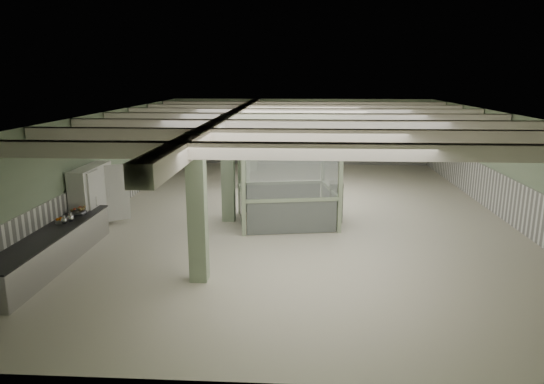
# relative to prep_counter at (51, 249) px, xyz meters

# --- Properties ---
(floor) EXTENTS (20.00, 20.00, 0.00)m
(floor) POSITION_rel_prep_counter_xyz_m (6.54, 5.33, -0.46)
(floor) COLOR beige
(floor) RESTS_ON ground
(ceiling) EXTENTS (14.00, 20.00, 0.02)m
(ceiling) POSITION_rel_prep_counter_xyz_m (6.54, 5.33, 3.14)
(ceiling) COLOR silver
(ceiling) RESTS_ON wall_back
(wall_back) EXTENTS (14.00, 0.02, 3.60)m
(wall_back) POSITION_rel_prep_counter_xyz_m (6.54, 15.33, 1.34)
(wall_back) COLOR #93A887
(wall_back) RESTS_ON floor
(wall_front) EXTENTS (14.00, 0.02, 3.60)m
(wall_front) POSITION_rel_prep_counter_xyz_m (6.54, -4.67, 1.34)
(wall_front) COLOR #93A887
(wall_front) RESTS_ON floor
(wall_left) EXTENTS (0.02, 20.00, 3.60)m
(wall_left) POSITION_rel_prep_counter_xyz_m (-0.46, 5.33, 1.34)
(wall_left) COLOR #93A887
(wall_left) RESTS_ON floor
(wall_right) EXTENTS (0.02, 20.00, 3.60)m
(wall_right) POSITION_rel_prep_counter_xyz_m (13.54, 5.33, 1.34)
(wall_right) COLOR #93A887
(wall_right) RESTS_ON floor
(wainscot_left) EXTENTS (0.05, 19.90, 1.50)m
(wainscot_left) POSITION_rel_prep_counter_xyz_m (-0.43, 5.33, 0.29)
(wainscot_left) COLOR white
(wainscot_left) RESTS_ON floor
(wainscot_right) EXTENTS (0.05, 19.90, 1.50)m
(wainscot_right) POSITION_rel_prep_counter_xyz_m (13.52, 5.33, 0.29)
(wainscot_right) COLOR white
(wainscot_right) RESTS_ON floor
(wainscot_back) EXTENTS (13.90, 0.05, 1.50)m
(wainscot_back) POSITION_rel_prep_counter_xyz_m (6.54, 15.30, 0.29)
(wainscot_back) COLOR white
(wainscot_back) RESTS_ON floor
(girder) EXTENTS (0.45, 19.90, 0.40)m
(girder) POSITION_rel_prep_counter_xyz_m (4.04, 5.33, 2.92)
(girder) COLOR white
(girder) RESTS_ON ceiling
(beam_a) EXTENTS (13.90, 0.35, 0.32)m
(beam_a) POSITION_rel_prep_counter_xyz_m (6.54, -2.17, 2.96)
(beam_a) COLOR white
(beam_a) RESTS_ON ceiling
(beam_b) EXTENTS (13.90, 0.35, 0.32)m
(beam_b) POSITION_rel_prep_counter_xyz_m (6.54, 0.33, 2.96)
(beam_b) COLOR white
(beam_b) RESTS_ON ceiling
(beam_c) EXTENTS (13.90, 0.35, 0.32)m
(beam_c) POSITION_rel_prep_counter_xyz_m (6.54, 2.83, 2.96)
(beam_c) COLOR white
(beam_c) RESTS_ON ceiling
(beam_d) EXTENTS (13.90, 0.35, 0.32)m
(beam_d) POSITION_rel_prep_counter_xyz_m (6.54, 5.33, 2.96)
(beam_d) COLOR white
(beam_d) RESTS_ON ceiling
(beam_e) EXTENTS (13.90, 0.35, 0.32)m
(beam_e) POSITION_rel_prep_counter_xyz_m (6.54, 7.83, 2.96)
(beam_e) COLOR white
(beam_e) RESTS_ON ceiling
(beam_f) EXTENTS (13.90, 0.35, 0.32)m
(beam_f) POSITION_rel_prep_counter_xyz_m (6.54, 10.33, 2.96)
(beam_f) COLOR white
(beam_f) RESTS_ON ceiling
(beam_g) EXTENTS (13.90, 0.35, 0.32)m
(beam_g) POSITION_rel_prep_counter_xyz_m (6.54, 12.83, 2.96)
(beam_g) COLOR white
(beam_g) RESTS_ON ceiling
(column_a) EXTENTS (0.42, 0.42, 3.60)m
(column_a) POSITION_rel_prep_counter_xyz_m (4.04, -0.67, 1.34)
(column_a) COLOR #96AA89
(column_a) RESTS_ON floor
(column_b) EXTENTS (0.42, 0.42, 3.60)m
(column_b) POSITION_rel_prep_counter_xyz_m (4.04, 4.33, 1.34)
(column_b) COLOR #96AA89
(column_b) RESTS_ON floor
(column_c) EXTENTS (0.42, 0.42, 3.60)m
(column_c) POSITION_rel_prep_counter_xyz_m (4.04, 9.33, 1.34)
(column_c) COLOR #96AA89
(column_c) RESTS_ON floor
(column_d) EXTENTS (0.42, 0.42, 3.60)m
(column_d) POSITION_rel_prep_counter_xyz_m (4.04, 13.33, 1.34)
(column_d) COLOR #96AA89
(column_d) RESTS_ON floor
(pendant_front) EXTENTS (0.44, 0.44, 0.22)m
(pendant_front) POSITION_rel_prep_counter_xyz_m (7.04, 0.33, 2.59)
(pendant_front) COLOR #2F3F31
(pendant_front) RESTS_ON ceiling
(pendant_mid) EXTENTS (0.44, 0.44, 0.22)m
(pendant_mid) POSITION_rel_prep_counter_xyz_m (7.04, 5.83, 2.59)
(pendant_mid) COLOR #2F3F31
(pendant_mid) RESTS_ON ceiling
(pendant_back) EXTENTS (0.44, 0.44, 0.22)m
(pendant_back) POSITION_rel_prep_counter_xyz_m (7.04, 10.83, 2.59)
(pendant_back) COLOR #2F3F31
(pendant_back) RESTS_ON ceiling
(prep_counter) EXTENTS (0.95, 5.47, 0.91)m
(prep_counter) POSITION_rel_prep_counter_xyz_m (0.00, 0.00, 0.00)
(prep_counter) COLOR #B2B1B6
(prep_counter) RESTS_ON floor
(pitcher_near) EXTENTS (0.17, 0.19, 0.24)m
(pitcher_near) POSITION_rel_prep_counter_xyz_m (0.04, 0.75, 0.56)
(pitcher_near) COLOR #B2B1B6
(pitcher_near) RESTS_ON prep_counter
(pitcher_far) EXTENTS (0.20, 0.23, 0.26)m
(pitcher_far) POSITION_rel_prep_counter_xyz_m (0.12, 0.95, 0.57)
(pitcher_far) COLOR #B2B1B6
(pitcher_far) RESTS_ON prep_counter
(veg_colander) EXTENTS (0.49, 0.49, 0.22)m
(veg_colander) POSITION_rel_prep_counter_xyz_m (-0.00, 1.72, 0.55)
(veg_colander) COLOR #3D3D41
(veg_colander) RESTS_ON prep_counter
(orange_bowl) EXTENTS (0.26, 0.26, 0.09)m
(orange_bowl) POSITION_rel_prep_counter_xyz_m (-0.10, 0.80, 0.49)
(orange_bowl) COLOR #B2B2B7
(orange_bowl) RESTS_ON prep_counter
(walkin_cooler) EXTENTS (1.05, 2.16, 1.98)m
(walkin_cooler) POSITION_rel_prep_counter_xyz_m (-0.08, 2.96, 0.53)
(walkin_cooler) COLOR silver
(walkin_cooler) RESTS_ON floor
(guard_booth) EXTENTS (3.68, 3.27, 2.63)m
(guard_booth) POSITION_rel_prep_counter_xyz_m (6.02, 4.18, 1.31)
(guard_booth) COLOR #99AB89
(guard_booth) RESTS_ON floor
(filing_cabinet) EXTENTS (0.46, 0.64, 1.35)m
(filing_cabinet) POSITION_rel_prep_counter_xyz_m (7.70, 4.47, 0.22)
(filing_cabinet) COLOR #545647
(filing_cabinet) RESTS_ON floor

